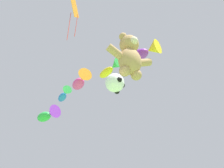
{
  "coord_description": "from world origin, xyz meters",
  "views": [
    {
      "loc": [
        -4.41,
        -2.54,
        0.95
      ],
      "look_at": [
        0.27,
        5.68,
        7.01
      ],
      "focal_mm": 40.0,
      "sensor_mm": 36.0,
      "label": 1
    }
  ],
  "objects_px": {
    "fish_kite_goldfin": "(111,69)",
    "fish_kite_cobalt": "(64,94)",
    "fish_kite_magenta": "(81,80)",
    "diamond_kite": "(75,10)",
    "soccer_ball_kite": "(115,83)",
    "fish_kite_violet": "(146,52)",
    "fish_kite_emerald": "(48,115)",
    "teddy_bear_kite": "(130,56)"
  },
  "relations": [
    {
      "from": "fish_kite_goldfin",
      "to": "fish_kite_cobalt",
      "type": "bearing_deg",
      "value": 102.21
    },
    {
      "from": "fish_kite_magenta",
      "to": "diamond_kite",
      "type": "height_order",
      "value": "diamond_kite"
    },
    {
      "from": "soccer_ball_kite",
      "to": "fish_kite_cobalt",
      "type": "xyz_separation_m",
      "value": [
        0.35,
        8.04,
        3.61
      ]
    },
    {
      "from": "fish_kite_violet",
      "to": "fish_kite_emerald",
      "type": "distance_m",
      "value": 10.76
    },
    {
      "from": "teddy_bear_kite",
      "to": "soccer_ball_kite",
      "type": "distance_m",
      "value": 1.99
    },
    {
      "from": "fish_kite_emerald",
      "to": "diamond_kite",
      "type": "height_order",
      "value": "diamond_kite"
    },
    {
      "from": "fish_kite_goldfin",
      "to": "diamond_kite",
      "type": "height_order",
      "value": "diamond_kite"
    },
    {
      "from": "fish_kite_magenta",
      "to": "fish_kite_cobalt",
      "type": "distance_m",
      "value": 2.41
    },
    {
      "from": "fish_kite_goldfin",
      "to": "fish_kite_emerald",
      "type": "relative_size",
      "value": 0.78
    },
    {
      "from": "diamond_kite",
      "to": "fish_kite_cobalt",
      "type": "bearing_deg",
      "value": 73.05
    },
    {
      "from": "fish_kite_emerald",
      "to": "fish_kite_goldfin",
      "type": "bearing_deg",
      "value": -80.57
    },
    {
      "from": "fish_kite_emerald",
      "to": "fish_kite_violet",
      "type": "bearing_deg",
      "value": -79.09
    },
    {
      "from": "fish_kite_violet",
      "to": "fish_kite_goldfin",
      "type": "distance_m",
      "value": 2.66
    },
    {
      "from": "fish_kite_cobalt",
      "to": "diamond_kite",
      "type": "bearing_deg",
      "value": -106.95
    },
    {
      "from": "teddy_bear_kite",
      "to": "soccer_ball_kite",
      "type": "relative_size",
      "value": 2.82
    },
    {
      "from": "fish_kite_magenta",
      "to": "fish_kite_emerald",
      "type": "height_order",
      "value": "fish_kite_magenta"
    },
    {
      "from": "teddy_bear_kite",
      "to": "diamond_kite",
      "type": "height_order",
      "value": "diamond_kite"
    },
    {
      "from": "teddy_bear_kite",
      "to": "diamond_kite",
      "type": "relative_size",
      "value": 0.77
    },
    {
      "from": "fish_kite_violet",
      "to": "diamond_kite",
      "type": "distance_m",
      "value": 4.86
    },
    {
      "from": "fish_kite_cobalt",
      "to": "fish_kite_violet",
      "type": "bearing_deg",
      "value": -76.7
    },
    {
      "from": "diamond_kite",
      "to": "soccer_ball_kite",
      "type": "bearing_deg",
      "value": -53.88
    },
    {
      "from": "teddy_bear_kite",
      "to": "fish_kite_goldfin",
      "type": "height_order",
      "value": "fish_kite_goldfin"
    },
    {
      "from": "teddy_bear_kite",
      "to": "fish_kite_magenta",
      "type": "distance_m",
      "value": 5.92
    },
    {
      "from": "fish_kite_magenta",
      "to": "diamond_kite",
      "type": "xyz_separation_m",
      "value": [
        -2.13,
        -3.63,
        2.08
      ]
    },
    {
      "from": "soccer_ball_kite",
      "to": "fish_kite_magenta",
      "type": "relative_size",
      "value": 0.45
    },
    {
      "from": "soccer_ball_kite",
      "to": "fish_kite_cobalt",
      "type": "relative_size",
      "value": 0.47
    },
    {
      "from": "teddy_bear_kite",
      "to": "fish_kite_cobalt",
      "type": "relative_size",
      "value": 1.32
    },
    {
      "from": "soccer_ball_kite",
      "to": "diamond_kite",
      "type": "bearing_deg",
      "value": 126.12
    },
    {
      "from": "teddy_bear_kite",
      "to": "fish_kite_magenta",
      "type": "height_order",
      "value": "fish_kite_magenta"
    },
    {
      "from": "fish_kite_goldfin",
      "to": "fish_kite_cobalt",
      "type": "xyz_separation_m",
      "value": [
        -1.1,
        5.09,
        0.48
      ]
    },
    {
      "from": "fish_kite_goldfin",
      "to": "fish_kite_magenta",
      "type": "xyz_separation_m",
      "value": [
        -0.8,
        2.7,
        0.46
      ]
    },
    {
      "from": "fish_kite_goldfin",
      "to": "fish_kite_emerald",
      "type": "height_order",
      "value": "fish_kite_emerald"
    },
    {
      "from": "fish_kite_cobalt",
      "to": "soccer_ball_kite",
      "type": "bearing_deg",
      "value": -92.52
    },
    {
      "from": "teddy_bear_kite",
      "to": "fish_kite_violet",
      "type": "relative_size",
      "value": 1.37
    },
    {
      "from": "fish_kite_cobalt",
      "to": "fish_kite_emerald",
      "type": "bearing_deg",
      "value": 94.49
    },
    {
      "from": "teddy_bear_kite",
      "to": "fish_kite_cobalt",
      "type": "xyz_separation_m",
      "value": [
        -0.48,
        8.03,
        1.81
      ]
    },
    {
      "from": "fish_kite_violet",
      "to": "fish_kite_goldfin",
      "type": "bearing_deg",
      "value": 105.44
    },
    {
      "from": "fish_kite_violet",
      "to": "diamond_kite",
      "type": "relative_size",
      "value": 0.56
    },
    {
      "from": "fish_kite_cobalt",
      "to": "diamond_kite",
      "type": "distance_m",
      "value": 6.62
    },
    {
      "from": "fish_kite_violet",
      "to": "soccer_ball_kite",
      "type": "bearing_deg",
      "value": -169.36
    },
    {
      "from": "soccer_ball_kite",
      "to": "teddy_bear_kite",
      "type": "bearing_deg",
      "value": 1.23
    },
    {
      "from": "soccer_ball_kite",
      "to": "fish_kite_magenta",
      "type": "bearing_deg",
      "value": 83.42
    }
  ]
}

